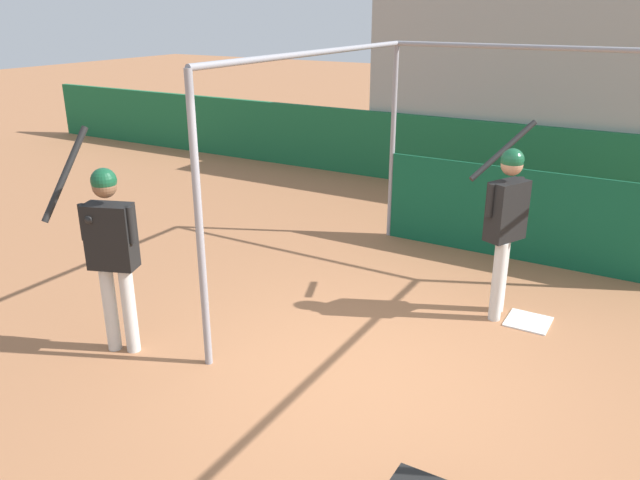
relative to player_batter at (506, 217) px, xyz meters
The scene contains 7 objects.
ground_plane 2.21m from the player_batter, 109.27° to the right, with size 60.00×60.00×0.00m, color #9E6642.
outfield_wall 4.72m from the player_batter, 97.71° to the left, with size 24.00×0.12×1.27m.
bleacher_section 6.76m from the player_batter, 95.36° to the left, with size 6.50×4.00×3.35m.
batting_cage 1.00m from the player_batter, 95.64° to the left, with size 3.98×4.15×2.73m.
home_plate 1.17m from the player_batter, ahead, with size 0.44×0.44×0.02m.
player_batter is the anchor object (origin of this frame).
player_waiting 3.92m from the player_batter, 138.62° to the right, with size 0.68×0.59×2.15m.
Camera 1 is at (2.06, -4.43, 3.15)m, focal length 35.00 mm.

